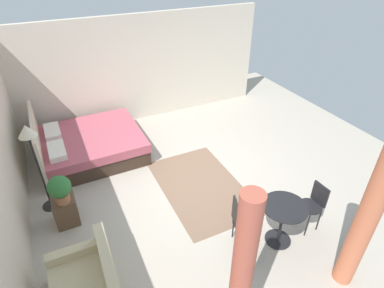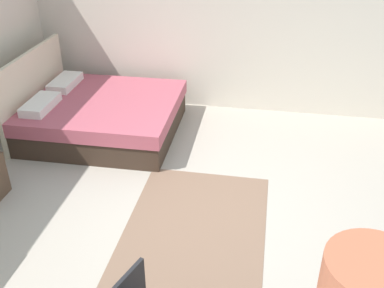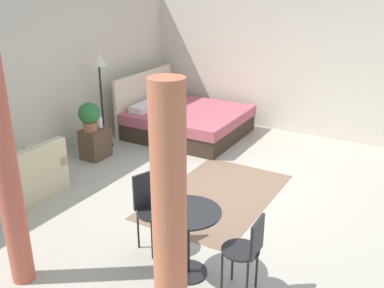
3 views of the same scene
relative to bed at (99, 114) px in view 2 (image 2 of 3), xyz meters
The scene contains 4 objects.
ground_plane 2.60m from the bed, 135.79° to the right, with size 9.23×9.43×0.02m, color #B2A899.
wall_right 2.44m from the bed, 54.85° to the right, with size 0.12×6.43×2.70m, color beige.
area_rug 2.72m from the bed, 139.21° to the right, with size 2.39×1.49×0.01m, color #7F604C.
bed is the anchor object (origin of this frame).
Camera 2 is at (-3.76, -0.60, 3.16)m, focal length 41.92 mm.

